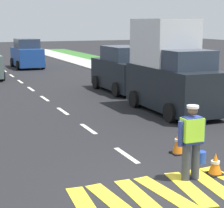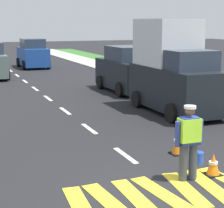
% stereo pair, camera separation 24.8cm
% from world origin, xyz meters
% --- Properties ---
extents(ground_plane, '(96.00, 96.00, 0.00)m').
position_xyz_m(ground_plane, '(0.00, 21.00, 0.00)').
color(ground_plane, black).
extents(sidewalk_right, '(2.40, 72.00, 0.14)m').
position_xyz_m(sidewalk_right, '(7.20, 10.00, 0.00)').
color(sidewalk_right, '#B2ADA3').
rests_on(sidewalk_right, ground).
extents(crosswalk_stripes, '(4.54, 1.93, 0.01)m').
position_xyz_m(crosswalk_stripes, '(-0.00, 0.17, 0.01)').
color(crosswalk_stripes, yellow).
rests_on(crosswalk_stripes, ground).
extents(lane_center_line, '(0.14, 46.40, 0.01)m').
position_xyz_m(lane_center_line, '(0.00, 25.20, 0.00)').
color(lane_center_line, silver).
rests_on(lane_center_line, ground).
extents(road_worker, '(0.77, 0.37, 1.67)m').
position_xyz_m(road_worker, '(0.61, 0.61, 0.93)').
color(road_worker, '#383D4C').
rests_on(road_worker, ground).
extents(lane_direction_sign, '(1.16, 0.11, 3.20)m').
position_xyz_m(lane_direction_sign, '(4.31, 6.58, 2.41)').
color(lane_direction_sign, gray).
rests_on(lane_direction_sign, ground).
extents(traffic_cone_near, '(0.36, 0.36, 0.51)m').
position_xyz_m(traffic_cone_near, '(1.29, 0.67, 0.25)').
color(traffic_cone_near, black).
rests_on(traffic_cone_near, ground).
extents(traffic_cone_far, '(0.36, 0.36, 0.65)m').
position_xyz_m(traffic_cone_far, '(1.33, 2.32, 0.32)').
color(traffic_cone_far, black).
rests_on(traffic_cone_far, ground).
extents(delivery_truck, '(2.16, 4.60, 3.54)m').
position_xyz_m(delivery_truck, '(3.90, 7.15, 1.61)').
color(delivery_truck, black).
rests_on(delivery_truck, ground).
extents(car_parked_far, '(1.97, 4.32, 2.25)m').
position_xyz_m(car_parked_far, '(4.07, 12.19, 1.05)').
color(car_parked_far, black).
rests_on(car_parked_far, ground).
extents(car_outgoing_far, '(2.05, 4.07, 2.20)m').
position_xyz_m(car_outgoing_far, '(1.92, 25.18, 1.02)').
color(car_outgoing_far, '#1E4799').
rests_on(car_outgoing_far, ground).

